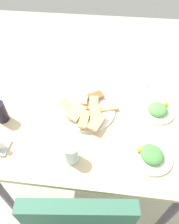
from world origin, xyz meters
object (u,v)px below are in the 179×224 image
paper_napkin (136,85)px  spoon (136,87)px  pide_platter (88,110)px  soda_can (0,112)px  dining_table (91,127)px  salad_plate_rice (158,110)px  drinking_glass (71,153)px  fork (136,83)px  salad_plate_greens (151,155)px

paper_napkin → spoon: size_ratio=0.82×
spoon → pide_platter: bearing=53.4°
soda_can → paper_napkin: 0.84m
dining_table → spoon: bearing=-131.7°
paper_napkin → spoon: bearing=90.0°
salad_plate_rice → drinking_glass: (0.44, 0.36, 0.03)m
fork → pide_platter: bearing=54.4°
dining_table → fork: fork is taller
salad_plate_greens → salad_plate_rice: bearing=-101.2°
drinking_glass → spoon: 0.65m
pide_platter → paper_napkin: (-0.29, -0.27, -0.01)m
dining_table → pide_platter: pide_platter is taller
salad_plate_greens → spoon: bearing=-84.1°
fork → spoon: bearing=99.5°
soda_can → spoon: size_ratio=0.71×
fork → paper_napkin: bearing=99.5°
dining_table → salad_plate_rice: 0.40m
salad_plate_greens → salad_plate_rice: 0.31m
spoon → salad_plate_greens: bearing=108.3°
drinking_glass → spoon: bearing=-120.1°
dining_table → pide_platter: 0.11m
salad_plate_greens → drinking_glass: bearing=8.4°
salad_plate_greens → fork: salad_plate_greens is taller
salad_plate_greens → drinking_glass: (0.38, 0.06, 0.04)m
drinking_glass → paper_napkin: size_ratio=0.73×
soda_can → fork: size_ratio=0.72×
pide_platter → spoon: bearing=-139.0°
salad_plate_greens → spoon: 0.51m
paper_napkin → fork: size_ratio=0.83×
pide_platter → spoon: (-0.29, -0.25, -0.01)m
soda_can → fork: 0.85m
pide_platter → soda_can: soda_can is taller
paper_napkin → fork: fork is taller
paper_napkin → dining_table: bearing=49.9°
salad_plate_greens → salad_plate_rice: (-0.06, -0.30, 0.00)m
paper_napkin → spoon: spoon is taller
soda_can → paper_napkin: size_ratio=0.86×
dining_table → paper_napkin: bearing=-130.1°
drinking_glass → salad_plate_greens: bearing=-171.6°
pide_platter → fork: 0.40m
drinking_glass → fork: drinking_glass is taller
drinking_glass → paper_napkin: 0.66m
salad_plate_rice → fork: 0.26m
salad_plate_greens → fork: bearing=-84.5°
drinking_glass → soda_can: bearing=-25.2°
salad_plate_rice → fork: salad_plate_rice is taller
dining_table → spoon: spoon is taller
drinking_glass → dining_table: bearing=-102.9°
pide_platter → salad_plate_greens: salad_plate_greens is taller
pide_platter → spoon: 0.38m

